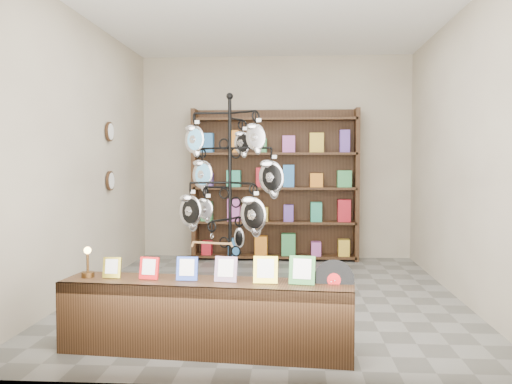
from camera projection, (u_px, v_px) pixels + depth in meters
ground at (267, 295)px, 6.11m from camera, size 5.00×5.00×0.00m
room_envelope at (268, 122)px, 6.01m from camera, size 5.00×5.00×5.00m
display_tree at (230, 183)px, 5.65m from camera, size 1.13×1.13×2.11m
front_shelf at (207, 316)px, 4.28m from camera, size 2.22×0.65×0.77m
back_shelving at (275, 189)px, 8.34m from camera, size 2.42×0.36×2.20m
wall_clocks at (110, 156)px, 6.96m from camera, size 0.03×0.24×0.84m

